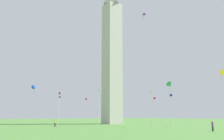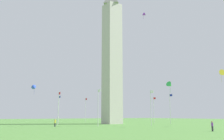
# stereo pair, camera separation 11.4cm
# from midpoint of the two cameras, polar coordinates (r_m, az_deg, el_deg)

# --- Properties ---
(ground_plane) EXTENTS (260.00, 260.00, 0.00)m
(ground_plane) POSITION_cam_midpoint_polar(r_m,az_deg,el_deg) (76.31, 0.04, -12.26)
(ground_plane) COLOR #548C3D
(obelisk_monument) EXTENTS (4.76, 4.76, 43.23)m
(obelisk_monument) POSITION_cam_midpoint_polar(r_m,az_deg,el_deg) (78.63, 0.04, 3.69)
(obelisk_monument) COLOR #B7B2A8
(obelisk_monument) RESTS_ON ground
(flagpole_n) EXTENTS (1.12, 0.14, 8.76)m
(flagpole_n) POSITION_cam_midpoint_polar(r_m,az_deg,el_deg) (62.75, 8.98, -8.17)
(flagpole_n) COLOR silver
(flagpole_n) RESTS_ON ground
(flagpole_ne) EXTENTS (1.12, 0.14, 8.76)m
(flagpole_ne) POSITION_cam_midpoint_polar(r_m,az_deg,el_deg) (74.92, 13.24, -8.37)
(flagpole_ne) COLOR silver
(flagpole_ne) RESTS_ON ground
(flagpole_e) EXTENTS (1.12, 0.14, 8.76)m
(flagpole_e) POSITION_cam_midpoint_polar(r_m,az_deg,el_deg) (87.06, 9.60, -8.74)
(flagpole_e) COLOR silver
(flagpole_e) RESTS_ON ground
(flagpole_se) EXTENTS (1.12, 0.14, 8.76)m
(flagpole_se) POSITION_cam_midpoint_polar(r_m,az_deg,el_deg) (93.20, 2.10, -8.97)
(flagpole_se) COLOR silver
(flagpole_se) RESTS_ON ground
(flagpole_s) EXTENTS (1.12, 0.14, 8.76)m
(flagpole_s) POSITION_cam_midpoint_polar(r_m,az_deg,el_deg) (91.02, -6.08, -8.89)
(flagpole_s) COLOR silver
(flagpole_s) RESTS_ON ground
(flagpole_sw) EXTENTS (1.12, 0.14, 8.76)m
(flagpole_sw) POSITION_cam_midpoint_polar(r_m,az_deg,el_deg) (81.30, -12.06, -8.55)
(flagpole_sw) COLOR silver
(flagpole_sw) RESTS_ON ground
(flagpole_w) EXTENTS (1.12, 0.14, 8.76)m
(flagpole_w) POSITION_cam_midpoint_polar(r_m,az_deg,el_deg) (68.14, -12.14, -8.24)
(flagpole_w) COLOR silver
(flagpole_w) RESTS_ON ground
(flagpole_nw) EXTENTS (1.12, 0.14, 8.76)m
(flagpole_nw) POSITION_cam_midpoint_polar(r_m,az_deg,el_deg) (59.47, -3.12, -8.17)
(flagpole_nw) COLOR silver
(flagpole_nw) RESTS_ON ground
(person_purple_shirt) EXTENTS (0.32, 0.32, 1.63)m
(person_purple_shirt) POSITION_cam_midpoint_polar(r_m,az_deg,el_deg) (44.03, 22.07, -11.85)
(person_purple_shirt) COLOR #2D2D38
(person_purple_shirt) RESTS_ON ground
(person_yellow_shirt) EXTENTS (0.32, 0.32, 1.73)m
(person_yellow_shirt) POSITION_cam_midpoint_polar(r_m,az_deg,el_deg) (59.03, -12.87, -11.72)
(person_yellow_shirt) COLOR #2D2D38
(person_yellow_shirt) RESTS_ON ground
(kite_green_delta) EXTENTS (1.45, 1.68, 2.49)m
(kite_green_delta) POSITION_cam_midpoint_polar(r_m,az_deg,el_deg) (56.07, 13.19, -3.36)
(kite_green_delta) COLOR green
(kite_blue_delta) EXTENTS (1.56, 1.30, 2.49)m
(kite_blue_delta) POSITION_cam_midpoint_polar(r_m,az_deg,el_deg) (69.21, -17.33, -3.87)
(kite_blue_delta) COLOR blue
(kite_purple_delta) EXTENTS (1.32, 1.44, 1.86)m
(kite_purple_delta) POSITION_cam_midpoint_polar(r_m,az_deg,el_deg) (71.09, 7.24, 12.49)
(kite_purple_delta) COLOR purple
(kite_yellow_delta) EXTENTS (2.23, 2.17, 3.00)m
(kite_yellow_delta) POSITION_cam_midpoint_polar(r_m,az_deg,el_deg) (64.60, 23.75, -0.72)
(kite_yellow_delta) COLOR yellow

